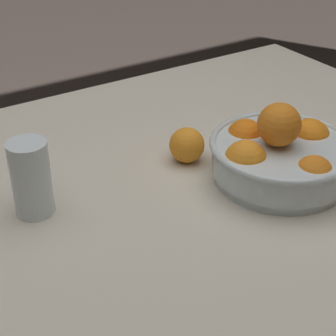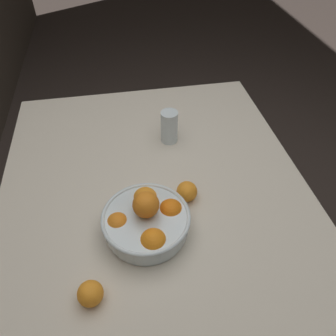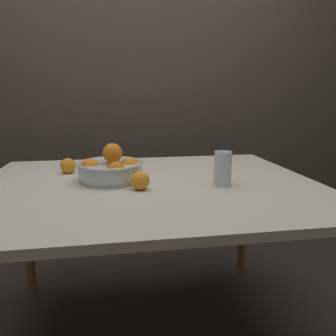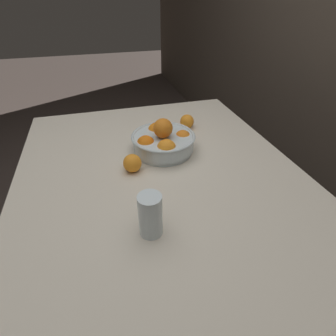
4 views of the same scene
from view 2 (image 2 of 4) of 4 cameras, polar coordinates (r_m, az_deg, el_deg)
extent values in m
plane|color=#3D332D|center=(1.77, -1.46, -20.39)|extent=(12.00, 12.00, 0.00)
cube|color=beige|center=(1.15, -2.10, -4.78)|extent=(1.35, 1.08, 0.03)
cylinder|color=#936B47|center=(1.93, 9.54, 3.61)|extent=(0.05, 0.05, 0.71)
cylinder|color=#936B47|center=(1.88, -19.25, 0.09)|extent=(0.05, 0.05, 0.71)
cylinder|color=silver|center=(1.04, -3.71, -10.60)|extent=(0.24, 0.24, 0.02)
cylinder|color=silver|center=(1.01, -3.81, -9.40)|extent=(0.26, 0.26, 0.06)
torus|color=silver|center=(0.98, -3.88, -8.46)|extent=(0.27, 0.27, 0.01)
sphere|color=orange|center=(1.05, -3.96, -5.46)|extent=(0.08, 0.08, 0.08)
sphere|color=orange|center=(1.00, -8.74, -9.60)|extent=(0.07, 0.07, 0.07)
sphere|color=orange|center=(0.95, -2.58, -12.73)|extent=(0.08, 0.08, 0.08)
sphere|color=orange|center=(1.02, 0.48, -7.48)|extent=(0.08, 0.08, 0.08)
sphere|color=orange|center=(0.96, -3.86, -6.38)|extent=(0.08, 0.08, 0.08)
cylinder|color=#F4A314|center=(1.31, 0.22, 6.66)|extent=(0.06, 0.06, 0.10)
cylinder|color=silver|center=(1.30, 0.22, 7.19)|extent=(0.07, 0.07, 0.13)
sphere|color=orange|center=(0.93, -13.36, -20.50)|extent=(0.07, 0.07, 0.07)
sphere|color=orange|center=(1.10, 3.30, -4.11)|extent=(0.07, 0.07, 0.07)
camera|label=1|loc=(1.42, -38.97, 24.30)|focal=60.00mm
camera|label=3|loc=(1.58, 52.03, 8.12)|focal=35.00mm
camera|label=4|loc=(1.58, 0.19, 34.77)|focal=28.00mm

